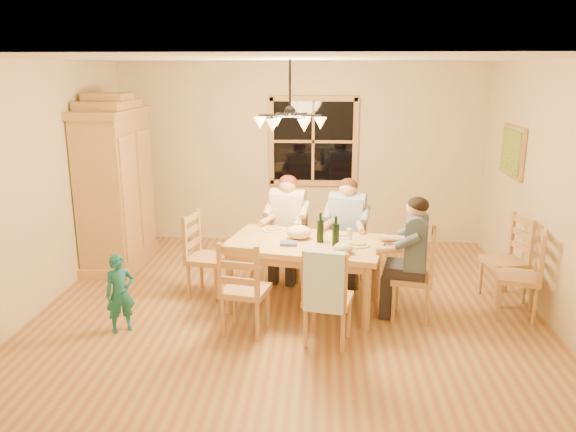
# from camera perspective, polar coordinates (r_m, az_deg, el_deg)

# --- Properties ---
(floor) EXTENTS (5.50, 5.50, 0.00)m
(floor) POSITION_cam_1_polar(r_m,az_deg,el_deg) (6.49, 0.18, -8.89)
(floor) COLOR #985E37
(floor) RESTS_ON ground
(ceiling) EXTENTS (5.50, 5.00, 0.02)m
(ceiling) POSITION_cam_1_polar(r_m,az_deg,el_deg) (5.95, 0.20, 15.67)
(ceiling) COLOR white
(ceiling) RESTS_ON wall_back
(wall_back) EXTENTS (5.50, 0.02, 2.70)m
(wall_back) POSITION_cam_1_polar(r_m,az_deg,el_deg) (8.54, 1.21, 6.29)
(wall_back) COLOR beige
(wall_back) RESTS_ON floor
(wall_left) EXTENTS (0.02, 5.00, 2.70)m
(wall_left) POSITION_cam_1_polar(r_m,az_deg,el_deg) (6.82, -23.58, 2.91)
(wall_left) COLOR beige
(wall_left) RESTS_ON floor
(wall_right) EXTENTS (0.02, 5.00, 2.70)m
(wall_right) POSITION_cam_1_polar(r_m,az_deg,el_deg) (6.53, 25.09, 2.26)
(wall_right) COLOR beige
(wall_right) RESTS_ON floor
(window) EXTENTS (1.30, 0.06, 1.30)m
(window) POSITION_cam_1_polar(r_m,az_deg,el_deg) (8.47, 2.57, 7.58)
(window) COLOR black
(window) RESTS_ON wall_back
(painting) EXTENTS (0.06, 0.78, 0.64)m
(painting) POSITION_cam_1_polar(r_m,az_deg,el_deg) (7.59, 21.83, 6.09)
(painting) COLOR #A77948
(painting) RESTS_ON wall_right
(chandelier) EXTENTS (0.77, 0.68, 0.71)m
(chandelier) POSITION_cam_1_polar(r_m,az_deg,el_deg) (5.97, 0.20, 9.68)
(chandelier) COLOR black
(chandelier) RESTS_ON ceiling
(armoire) EXTENTS (0.66, 1.40, 2.30)m
(armoire) POSITION_cam_1_polar(r_m,az_deg,el_deg) (7.90, -17.07, 2.79)
(armoire) COLOR #A77948
(armoire) RESTS_ON floor
(dining_table) EXTENTS (1.87, 1.36, 0.76)m
(dining_table) POSITION_cam_1_polar(r_m,az_deg,el_deg) (6.22, 1.76, -3.51)
(dining_table) COLOR tan
(dining_table) RESTS_ON floor
(chair_far_left) EXTENTS (0.52, 0.50, 0.99)m
(chair_far_left) POSITION_cam_1_polar(r_m,az_deg,el_deg) (7.17, -0.04, -3.99)
(chair_far_left) COLOR tan
(chair_far_left) RESTS_ON floor
(chair_far_right) EXTENTS (0.52, 0.50, 0.99)m
(chair_far_right) POSITION_cam_1_polar(r_m,az_deg,el_deg) (7.02, 5.91, -4.49)
(chair_far_right) COLOR tan
(chair_far_right) RESTS_ON floor
(chair_near_left) EXTENTS (0.52, 0.50, 0.99)m
(chair_near_left) POSITION_cam_1_polar(r_m,az_deg,el_deg) (5.75, -4.32, -8.90)
(chair_near_left) COLOR tan
(chair_near_left) RESTS_ON floor
(chair_near_right) EXTENTS (0.52, 0.50, 0.99)m
(chair_near_right) POSITION_cam_1_polar(r_m,az_deg,el_deg) (5.54, 4.06, -9.84)
(chair_near_right) COLOR tan
(chair_near_right) RESTS_ON floor
(chair_end_left) EXTENTS (0.50, 0.52, 0.99)m
(chair_end_left) POSITION_cam_1_polar(r_m,az_deg,el_deg) (6.70, -8.11, -5.51)
(chair_end_left) COLOR tan
(chair_end_left) RESTS_ON floor
(chair_end_right) EXTENTS (0.50, 0.52, 0.99)m
(chair_end_right) POSITION_cam_1_polar(r_m,az_deg,el_deg) (6.19, 12.44, -7.44)
(chair_end_right) COLOR tan
(chair_end_right) RESTS_ON floor
(adult_woman) EXTENTS (0.46, 0.49, 0.87)m
(adult_woman) POSITION_cam_1_polar(r_m,az_deg,el_deg) (7.01, -0.04, 0.18)
(adult_woman) COLOR beige
(adult_woman) RESTS_ON floor
(adult_plaid_man) EXTENTS (0.46, 0.49, 0.87)m
(adult_plaid_man) POSITION_cam_1_polar(r_m,az_deg,el_deg) (6.86, 6.02, -0.24)
(adult_plaid_man) COLOR #33598E
(adult_plaid_man) RESTS_ON floor
(adult_slate_man) EXTENTS (0.49, 0.46, 0.87)m
(adult_slate_man) POSITION_cam_1_polar(r_m,az_deg,el_deg) (6.01, 12.72, -2.68)
(adult_slate_man) COLOR #43556C
(adult_slate_man) RESTS_ON floor
(towel) EXTENTS (0.39, 0.18, 0.58)m
(towel) POSITION_cam_1_polar(r_m,az_deg,el_deg) (5.21, 3.72, -6.71)
(towel) COLOR #B6D3F7
(towel) RESTS_ON chair_near_right
(wine_bottle_a) EXTENTS (0.08, 0.08, 0.33)m
(wine_bottle_a) POSITION_cam_1_polar(r_m,az_deg,el_deg) (6.12, 3.31, -1.20)
(wine_bottle_a) COLOR black
(wine_bottle_a) RESTS_ON dining_table
(wine_bottle_b) EXTENTS (0.08, 0.08, 0.33)m
(wine_bottle_b) POSITION_cam_1_polar(r_m,az_deg,el_deg) (6.01, 4.88, -1.54)
(wine_bottle_b) COLOR black
(wine_bottle_b) RESTS_ON dining_table
(plate_woman) EXTENTS (0.26, 0.26, 0.02)m
(plate_woman) POSITION_cam_1_polar(r_m,az_deg,el_deg) (6.59, -1.43, -1.43)
(plate_woman) COLOR white
(plate_woman) RESTS_ON dining_table
(plate_plaid) EXTENTS (0.26, 0.26, 0.02)m
(plate_plaid) POSITION_cam_1_polar(r_m,az_deg,el_deg) (6.40, 5.30, -1.99)
(plate_plaid) COLOR white
(plate_plaid) RESTS_ON dining_table
(plate_slate) EXTENTS (0.26, 0.26, 0.02)m
(plate_slate) POSITION_cam_1_polar(r_m,az_deg,el_deg) (6.09, 7.07, -2.91)
(plate_slate) COLOR white
(plate_slate) RESTS_ON dining_table
(wine_glass_a) EXTENTS (0.06, 0.06, 0.14)m
(wine_glass_a) POSITION_cam_1_polar(r_m,az_deg,el_deg) (6.45, 0.84, -1.23)
(wine_glass_a) COLOR silver
(wine_glass_a) RESTS_ON dining_table
(wine_glass_b) EXTENTS (0.06, 0.06, 0.14)m
(wine_glass_b) POSITION_cam_1_polar(r_m,az_deg,el_deg) (6.23, 6.25, -1.89)
(wine_glass_b) COLOR silver
(wine_glass_b) RESTS_ON dining_table
(cap) EXTENTS (0.20, 0.20, 0.11)m
(cap) POSITION_cam_1_polar(r_m,az_deg,el_deg) (5.81, 5.64, -3.25)
(cap) COLOR tan
(cap) RESTS_ON dining_table
(napkin) EXTENTS (0.20, 0.17, 0.03)m
(napkin) POSITION_cam_1_polar(r_m,az_deg,el_deg) (6.07, 0.06, -2.81)
(napkin) COLOR #475383
(napkin) RESTS_ON dining_table
(cloth_bundle) EXTENTS (0.28, 0.22, 0.15)m
(cloth_bundle) POSITION_cam_1_polar(r_m,az_deg,el_deg) (6.26, 1.12, -1.65)
(cloth_bundle) COLOR beige
(cloth_bundle) RESTS_ON dining_table
(child) EXTENTS (0.36, 0.32, 0.82)m
(child) POSITION_cam_1_polar(r_m,az_deg,el_deg) (5.96, -16.69, -7.53)
(child) COLOR #196972
(child) RESTS_ON floor
(chair_spare_front) EXTENTS (0.52, 0.53, 0.99)m
(chair_spare_front) POSITION_cam_1_polar(r_m,az_deg,el_deg) (6.54, 22.21, -7.01)
(chair_spare_front) COLOR tan
(chair_spare_front) RESTS_ON floor
(chair_spare_back) EXTENTS (0.52, 0.53, 0.99)m
(chair_spare_back) POSITION_cam_1_polar(r_m,az_deg,el_deg) (6.97, 20.98, -5.55)
(chair_spare_back) COLOR tan
(chair_spare_back) RESTS_ON floor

